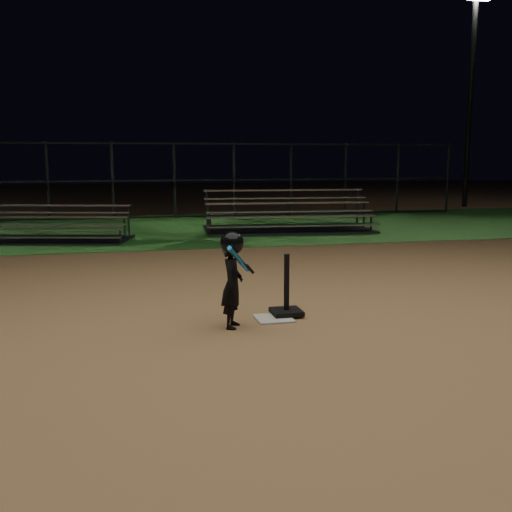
{
  "coord_description": "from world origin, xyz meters",
  "views": [
    {
      "loc": [
        -1.86,
        -7.1,
        2.03
      ],
      "look_at": [
        0.0,
        1.0,
        0.65
      ],
      "focal_mm": 42.18,
      "sensor_mm": 36.0,
      "label": 1
    }
  ],
  "objects": [
    {
      "name": "ground",
      "position": [
        0.0,
        0.0,
        0.0
      ],
      "size": [
        80.0,
        80.0,
        0.0
      ],
      "primitive_type": "plane",
      "color": "#9D7447",
      "rests_on": "ground"
    },
    {
      "name": "light_pole_right",
      "position": [
        12.0,
        14.94,
        4.95
      ],
      "size": [
        0.9,
        0.53,
        8.3
      ],
      "color": "#2D2D30",
      "rests_on": "ground"
    },
    {
      "name": "child_batter",
      "position": [
        -0.57,
        -0.23,
        0.62
      ],
      "size": [
        0.46,
        0.59,
        1.16
      ],
      "rotation": [
        0.0,
        0.0,
        1.21
      ],
      "color": "black",
      "rests_on": "ground"
    },
    {
      "name": "bleacher_left",
      "position": [
        -3.35,
        8.05,
        0.18
      ],
      "size": [
        3.76,
        2.45,
        0.85
      ],
      "rotation": [
        0.0,
        0.0,
        -0.24
      ],
      "color": "#ADADB2",
      "rests_on": "ground"
    },
    {
      "name": "batting_tee",
      "position": [
        0.2,
        0.13,
        0.17
      ],
      "size": [
        0.38,
        0.38,
        0.78
      ],
      "color": "black",
      "rests_on": "home_plate"
    },
    {
      "name": "bleacher_right",
      "position": [
        2.69,
        8.76,
        0.23
      ],
      "size": [
        4.72,
        2.6,
        1.11
      ],
      "rotation": [
        0.0,
        0.0,
        -0.09
      ],
      "color": "#B7B7BC",
      "rests_on": "ground"
    },
    {
      "name": "grass_strip",
      "position": [
        0.0,
        10.0,
        0.01
      ],
      "size": [
        60.0,
        8.0,
        0.01
      ],
      "primitive_type": "cube",
      "color": "#1E521A",
      "rests_on": "ground"
    },
    {
      "name": "home_plate",
      "position": [
        0.0,
        0.0,
        0.01
      ],
      "size": [
        0.45,
        0.45,
        0.02
      ],
      "primitive_type": "cube",
      "color": "beige",
      "rests_on": "ground"
    },
    {
      "name": "backstop_fence",
      "position": [
        0.0,
        13.0,
        1.25
      ],
      "size": [
        20.08,
        0.08,
        2.5
      ],
      "color": "#38383D",
      "rests_on": "ground"
    }
  ]
}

